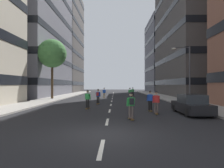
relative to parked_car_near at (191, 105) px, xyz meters
The scene contains 19 objects.
ground_plane 17.23m from the parked_car_near, 111.61° to the left, with size 132.88×132.88×0.00m, color black.
sidewalk_left 24.48m from the parked_car_near, 129.90° to the left, with size 3.64×60.90×0.14m, color #9E9991.
sidewalk_right 19.02m from the parked_car_near, 80.86° to the left, with size 3.64×60.90×0.14m, color #9E9991.
lane_markings 18.02m from the parked_car_near, 110.61° to the left, with size 0.16×52.20×0.01m.
building_left_mid 38.55m from the parked_car_near, 134.57° to the left, with size 15.80×23.83×28.13m.
building_left_far 55.58m from the parked_car_near, 118.35° to the left, with size 15.80×19.71×32.11m.
building_right_mid 32.82m from the parked_car_near, 63.78° to the left, with size 15.80×22.70×33.09m.
building_right_far 49.84m from the parked_car_near, 74.90° to the left, with size 15.80×17.36×22.68m.
parked_car_near is the anchor object (origin of this frame).
street_tree_near 22.70m from the parked_car_near, 136.13° to the left, with size 4.42×4.42×9.24m.
streetlamp_right 8.36m from the parked_car_near, 72.53° to the left, with size 2.13×0.30×6.50m.
skater_0 19.80m from the parked_car_near, 113.03° to the left, with size 0.56×0.92×1.78m.
skater_1 9.06m from the parked_car_near, 159.01° to the left, with size 0.56×0.92×1.78m.
skater_2 2.69m from the parked_car_near, behind, with size 0.55×0.91×1.78m.
skater_3 18.82m from the parked_car_near, 100.16° to the left, with size 0.55×0.92×1.78m.
skater_4 11.02m from the parked_car_near, 135.62° to the left, with size 0.56×0.92×1.78m.
skater_5 23.22m from the parked_car_near, 95.95° to the left, with size 0.55×0.92×1.78m.
skater_6 3.31m from the parked_car_near, 150.08° to the left, with size 0.54×0.91×1.78m.
skater_7 5.41m from the parked_car_near, 153.23° to the right, with size 0.56×0.92×1.78m.
Camera 1 is at (0.49, -8.87, 2.25)m, focal length 31.16 mm.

